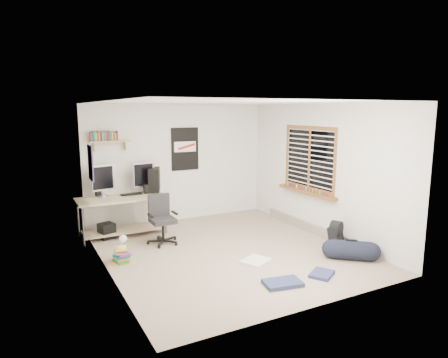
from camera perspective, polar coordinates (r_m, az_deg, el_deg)
name	(u,v)px	position (r m, az deg, el deg)	size (l,w,h in m)	color
floor	(228,251)	(6.96, 0.51, -10.23)	(4.00, 4.50, 0.01)	gray
ceiling	(228,102)	(6.53, 0.55, 10.92)	(4.00, 4.50, 0.01)	white
back_wall	(178,163)	(8.66, -6.54, 2.28)	(4.00, 0.01, 2.50)	silver
left_wall	(104,190)	(5.97, -16.71, -1.52)	(0.01, 4.50, 2.50)	silver
right_wall	(321,171)	(7.77, 13.68, 1.19)	(0.01, 4.50, 2.50)	silver
desk	(122,216)	(7.92, -14.30, -5.21)	(1.65, 0.72, 0.75)	tan
monitor_left	(103,183)	(7.95, -16.88, -0.60)	(0.45, 0.11, 0.49)	#AFAEB4
monitor_right	(144,180)	(8.14, -11.39, -0.13)	(0.45, 0.11, 0.49)	#ACABB0
pc_tower	(154,180)	(8.20, -9.94, -0.08)	(0.21, 0.45, 0.47)	black
keyboard	(131,194)	(7.99, -13.12, -2.10)	(0.41, 0.14, 0.02)	black
speaker_left	(98,191)	(8.02, -17.55, -1.62)	(0.10, 0.10, 0.20)	black
speaker_right	(146,189)	(8.04, -11.08, -1.39)	(0.09, 0.09, 0.17)	black
office_chair	(163,217)	(7.25, -8.75, -5.39)	(0.58, 0.58, 0.89)	black
wall_shelf	(110,141)	(8.09, -15.97, 5.20)	(0.80, 0.22, 0.24)	tan
poster_back_wall	(185,149)	(8.66, -5.59, 4.29)	(0.62, 0.03, 0.92)	black
poster_left_wall	(91,163)	(7.10, -18.53, 2.20)	(0.02, 0.42, 0.60)	navy
window	(309,158)	(7.93, 12.02, 2.88)	(0.10, 1.50, 1.26)	brown
baseboard_heater	(306,226)	(8.21, 11.70, -6.58)	(0.08, 2.50, 0.18)	#B7B2A8
backpack	(336,237)	(7.30, 15.69, -7.92)	(0.28, 0.22, 0.37)	black
duffel_bag	(351,251)	(6.83, 17.68, -9.80)	(0.31, 0.31, 0.62)	black
tshirt	(256,261)	(6.47, 4.54, -11.59)	(0.43, 0.36, 0.04)	silver
jeans_a	(283,283)	(5.74, 8.38, -14.48)	(0.51, 0.33, 0.06)	navy
jeans_b	(322,274)	(6.14, 13.80, -13.04)	(0.38, 0.28, 0.05)	navy
book_stack	(121,253)	(6.60, -14.55, -10.26)	(0.48, 0.39, 0.33)	olive
desk_lamp	(122,240)	(6.51, -14.42, -8.39)	(0.13, 0.22, 0.22)	white
subwoofer	(107,231)	(7.87, -16.41, -7.12)	(0.26, 0.26, 0.29)	black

